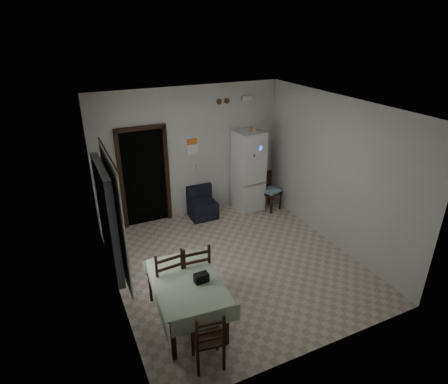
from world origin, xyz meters
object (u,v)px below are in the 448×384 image
fridge (248,171)px  navy_seat (203,203)px  corner_chair (271,192)px  dining_chair_far_right (194,269)px  dining_chair_near_head (208,336)px  dining_chair_far_left (166,276)px  dining_table (188,301)px

fridge → navy_seat: bearing=176.9°
corner_chair → dining_chair_far_right: bearing=-161.5°
dining_chair_far_right → corner_chair: bearing=-137.3°
fridge → navy_seat: fridge is taller
fridge → dining_chair_near_head: 4.59m
fridge → dining_chair_far_left: size_ratio=1.74×
fridge → dining_chair_far_left: (-2.76, -2.44, -0.40)m
dining_table → dining_chair_near_head: (-0.04, -0.82, 0.09)m
dining_chair_far_right → dining_chair_near_head: dining_chair_far_right is taller
dining_table → dining_chair_far_right: bearing=64.6°
dining_chair_near_head → corner_chair: bearing=-122.4°
navy_seat → fridge: bearing=0.4°
fridge → dining_chair_far_right: (-2.30, -2.45, -0.41)m
dining_chair_far_left → dining_chair_far_right: 0.46m
fridge → dining_table: (-2.57, -2.92, -0.57)m
navy_seat → dining_chair_far_right: bearing=-114.6°
corner_chair → dining_chair_far_right: size_ratio=0.85×
navy_seat → dining_table: 3.25m
dining_table → dining_chair_far_left: (-0.18, 0.48, 0.17)m
dining_table → dining_chair_near_head: bearing=-87.7°
dining_chair_far_left → dining_chair_near_head: size_ratio=1.19×
fridge → dining_table: 3.93m
dining_chair_far_right → dining_chair_near_head: bearing=81.0°
navy_seat → dining_chair_far_right: (-1.14, -2.45, 0.17)m
dining_table → dining_chair_far_left: dining_chair_far_left is taller
corner_chair → dining_chair_far_left: dining_chair_far_left is taller
fridge → corner_chair: 0.73m
fridge → dining_chair_near_head: (-2.61, -3.75, -0.48)m
corner_chair → dining_table: (-3.02, -2.62, -0.08)m
corner_chair → dining_chair_near_head: bearing=-151.2°
dining_table → dining_chair_far_right: (0.27, 0.47, 0.16)m
fridge → dining_chair_far_right: bearing=-136.2°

